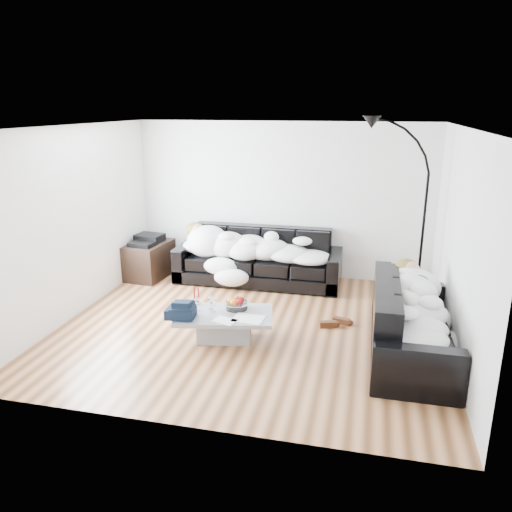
% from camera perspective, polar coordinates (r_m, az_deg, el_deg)
% --- Properties ---
extents(ground, '(5.00, 5.00, 0.00)m').
position_cam_1_polar(ground, '(6.76, -0.58, -8.05)').
color(ground, brown).
rests_on(ground, ground).
extents(wall_back, '(5.00, 0.02, 2.60)m').
position_cam_1_polar(wall_back, '(8.47, 3.01, 6.35)').
color(wall_back, silver).
rests_on(wall_back, ground).
extents(wall_left, '(0.02, 4.50, 2.60)m').
position_cam_1_polar(wall_left, '(7.31, -20.05, 3.63)').
color(wall_left, silver).
rests_on(wall_left, ground).
extents(wall_right, '(0.02, 4.50, 2.60)m').
position_cam_1_polar(wall_right, '(6.24, 22.30, 1.21)').
color(wall_right, silver).
rests_on(wall_right, ground).
extents(ceiling, '(5.00, 5.00, 0.00)m').
position_cam_1_polar(ceiling, '(6.13, -0.66, 14.55)').
color(ceiling, white).
rests_on(ceiling, ground).
extents(sofa_back, '(2.71, 0.94, 0.89)m').
position_cam_1_polar(sofa_back, '(8.24, 0.23, -0.07)').
color(sofa_back, black).
rests_on(sofa_back, ground).
extents(sofa_right, '(0.91, 2.13, 0.86)m').
position_cam_1_polar(sofa_right, '(6.17, 17.47, -7.05)').
color(sofa_right, black).
rests_on(sofa_right, ground).
extents(sleeper_back, '(2.29, 0.79, 0.46)m').
position_cam_1_polar(sleeper_back, '(8.14, 0.16, 1.22)').
color(sleeper_back, white).
rests_on(sleeper_back, sofa_back).
extents(sleeper_right, '(0.77, 1.82, 0.45)m').
position_cam_1_polar(sleeper_right, '(6.09, 17.65, -5.22)').
color(sleeper_right, white).
rests_on(sleeper_right, sofa_right).
extents(teal_cushion, '(0.42, 0.38, 0.20)m').
position_cam_1_polar(teal_cushion, '(6.67, 16.82, -2.48)').
color(teal_cushion, '#0F6469').
rests_on(teal_cushion, sofa_right).
extents(coffee_table, '(1.31, 0.92, 0.35)m').
position_cam_1_polar(coffee_table, '(6.36, -3.63, -8.00)').
color(coffee_table, '#939699').
rests_on(coffee_table, ground).
extents(fruit_bowl, '(0.31, 0.31, 0.17)m').
position_cam_1_polar(fruit_bowl, '(6.38, -2.23, -5.36)').
color(fruit_bowl, white).
rests_on(fruit_bowl, coffee_table).
extents(wine_glass_a, '(0.09, 0.09, 0.18)m').
position_cam_1_polar(wine_glass_a, '(6.39, -5.19, -5.34)').
color(wine_glass_a, white).
rests_on(wine_glass_a, coffee_table).
extents(wine_glass_b, '(0.09, 0.09, 0.18)m').
position_cam_1_polar(wine_glass_b, '(6.36, -6.72, -5.49)').
color(wine_glass_b, white).
rests_on(wine_glass_b, coffee_table).
extents(wine_glass_c, '(0.08, 0.08, 0.18)m').
position_cam_1_polar(wine_glass_c, '(6.29, -4.93, -5.69)').
color(wine_glass_c, white).
rests_on(wine_glass_c, coffee_table).
extents(candle_left, '(0.05, 0.05, 0.24)m').
position_cam_1_polar(candle_left, '(6.55, -7.05, -4.55)').
color(candle_left, maroon).
rests_on(candle_left, coffee_table).
extents(candle_right, '(0.05, 0.05, 0.21)m').
position_cam_1_polar(candle_right, '(6.58, -6.59, -4.55)').
color(candle_right, maroon).
rests_on(candle_right, coffee_table).
extents(newspaper_a, '(0.39, 0.31, 0.01)m').
position_cam_1_polar(newspaper_a, '(6.12, -0.89, -7.15)').
color(newspaper_a, silver).
rests_on(newspaper_a, coffee_table).
extents(newspaper_b, '(0.32, 0.26, 0.01)m').
position_cam_1_polar(newspaper_b, '(6.08, -3.59, -7.36)').
color(newspaper_b, silver).
rests_on(newspaper_b, coffee_table).
extents(navy_jacket, '(0.38, 0.32, 0.18)m').
position_cam_1_polar(navy_jacket, '(6.14, -8.70, -5.60)').
color(navy_jacket, black).
rests_on(navy_jacket, coffee_table).
extents(shoes, '(0.42, 0.33, 0.09)m').
position_cam_1_polar(shoes, '(6.85, 8.94, -7.50)').
color(shoes, '#472311').
rests_on(shoes, ground).
extents(av_cabinet, '(0.69, 0.93, 0.60)m').
position_cam_1_polar(av_cabinet, '(8.75, -12.18, -0.43)').
color(av_cabinet, black).
rests_on(av_cabinet, ground).
extents(stereo, '(0.48, 0.39, 0.13)m').
position_cam_1_polar(stereo, '(8.65, -12.33, 1.88)').
color(stereo, black).
rests_on(stereo, av_cabinet).
extents(floor_lamp, '(0.87, 0.37, 2.38)m').
position_cam_1_polar(floor_lamp, '(7.53, 18.59, 3.27)').
color(floor_lamp, black).
rests_on(floor_lamp, ground).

